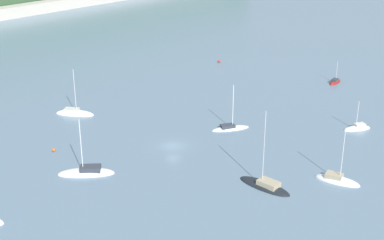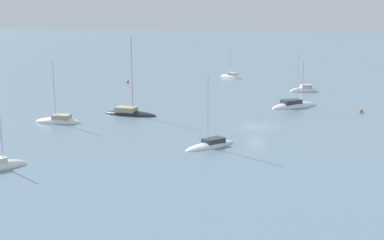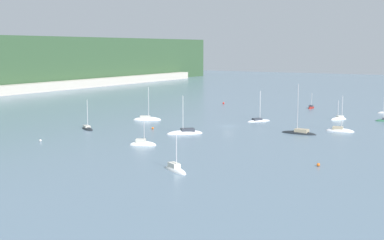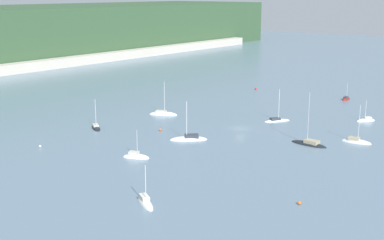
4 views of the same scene
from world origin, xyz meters
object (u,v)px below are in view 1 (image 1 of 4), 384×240
object	(u,v)px
sailboat_6	(265,186)
sailboat_8	(335,83)
sailboat_4	(357,129)
mooring_buoy_2	(219,61)
sailboat_1	(75,114)
sailboat_3	(230,128)
mooring_buoy_0	(54,150)
sailboat_11	(337,181)
sailboat_7	(87,173)

from	to	relation	value
sailboat_6	sailboat_8	xyz separation A→B (m)	(54.54, 15.11, -0.06)
sailboat_4	mooring_buoy_2	bearing A→B (deg)	-79.33
sailboat_1	mooring_buoy_2	world-z (taller)	sailboat_1
sailboat_8	sailboat_1	bearing A→B (deg)	146.75
sailboat_8	mooring_buoy_2	xyz separation A→B (m)	(-3.21, 32.47, 0.28)
sailboat_3	sailboat_6	bearing A→B (deg)	-97.56
mooring_buoy_0	sailboat_6	bearing A→B (deg)	-69.96
sailboat_11	mooring_buoy_2	distance (m)	69.76
sailboat_6	sailboat_7	xyz separation A→B (m)	(-14.48, 23.86, -0.04)
sailboat_1	sailboat_8	size ratio (longest dim) A/B	1.70
sailboat_6	mooring_buoy_2	world-z (taller)	sailboat_6
sailboat_4	mooring_buoy_2	world-z (taller)	sailboat_4
sailboat_4	sailboat_8	xyz separation A→B (m)	(24.21, 16.30, -0.02)
sailboat_7	sailboat_11	distance (m)	38.95
sailboat_1	mooring_buoy_0	xyz separation A→B (m)	(-13.65, -11.55, 0.20)
sailboat_1	sailboat_3	xyz separation A→B (m)	(14.01, -28.88, 0.02)
mooring_buoy_0	sailboat_11	bearing A→B (deg)	-63.32
sailboat_3	mooring_buoy_2	size ratio (longest dim) A/B	12.64
mooring_buoy_0	mooring_buoy_2	distance (m)	65.28
sailboat_7	sailboat_11	world-z (taller)	sailboat_7
sailboat_6	sailboat_7	world-z (taller)	sailboat_6
sailboat_3	mooring_buoy_0	bearing A→B (deg)	-178.89
sailboat_8	mooring_buoy_0	bearing A→B (deg)	160.67
sailboat_11	sailboat_8	bearing A→B (deg)	105.87
sailboat_3	sailboat_4	xyz separation A→B (m)	(15.34, -18.58, -0.01)
sailboat_3	sailboat_4	bearing A→B (deg)	-17.27
sailboat_11	sailboat_7	bearing A→B (deg)	-154.07
sailboat_1	mooring_buoy_2	xyz separation A→B (m)	(50.35, 1.31, 0.27)
sailboat_1	sailboat_6	size ratio (longest dim) A/B	0.83
sailboat_7	sailboat_11	xyz separation A→B (m)	(23.05, -31.39, 0.00)
sailboat_7	mooring_buoy_2	bearing A→B (deg)	-113.97
sailboat_1	mooring_buoy_0	world-z (taller)	sailboat_1
sailboat_1	mooring_buoy_0	size ratio (longest dim) A/B	17.77
sailboat_4	mooring_buoy_0	bearing A→B (deg)	-5.90
sailboat_1	sailboat_3	world-z (taller)	sailboat_1
sailboat_6	sailboat_8	world-z (taller)	sailboat_6
sailboat_7	sailboat_8	size ratio (longest dim) A/B	1.66
sailboat_1	sailboat_6	bearing A→B (deg)	-31.50
sailboat_4	sailboat_8	world-z (taller)	sailboat_4
sailboat_6	mooring_buoy_2	size ratio (longest dim) A/B	17.38
sailboat_6	sailboat_8	distance (m)	56.60
sailboat_3	sailboat_4	world-z (taller)	sailboat_3
sailboat_1	sailboat_11	world-z (taller)	sailboat_1
sailboat_7	sailboat_6	bearing A→B (deg)	167.45
sailboat_3	mooring_buoy_0	size ratio (longest dim) A/B	15.65
sailboat_8	mooring_buoy_0	world-z (taller)	sailboat_8
sailboat_4	sailboat_11	xyz separation A→B (m)	(-21.76, -6.35, 0.01)
sailboat_8	mooring_buoy_2	bearing A→B (deg)	92.59
sailboat_6	sailboat_3	bearing A→B (deg)	-38.37
sailboat_7	mooring_buoy_2	distance (m)	69.96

